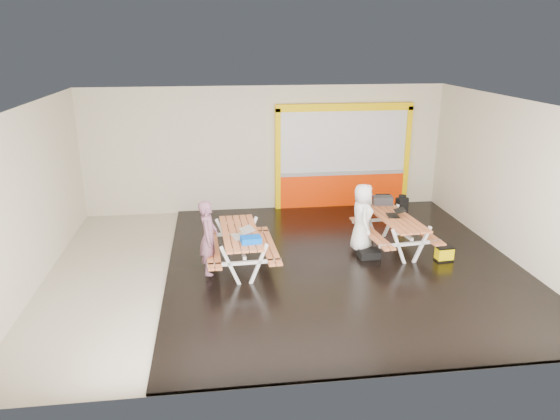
{
  "coord_description": "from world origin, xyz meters",
  "views": [
    {
      "loc": [
        -1.43,
        -10.14,
        4.7
      ],
      "look_at": [
        0.0,
        0.9,
        1.0
      ],
      "focal_mm": 33.21,
      "sensor_mm": 36.0,
      "label": 1
    }
  ],
  "objects": [
    {
      "name": "person_right",
      "position": [
        1.81,
        0.5,
        0.88
      ],
      "size": [
        0.58,
        0.81,
        1.55
      ],
      "primitive_type": "imported",
      "rotation": [
        0.0,
        0.0,
        1.45
      ],
      "color": "white",
      "rests_on": "deck"
    },
    {
      "name": "blue_pouch",
      "position": [
        -0.78,
        -0.61,
        0.91
      ],
      "size": [
        0.42,
        0.32,
        0.12
      ],
      "primitive_type": "cube",
      "rotation": [
        0.0,
        0.0,
        0.1
      ],
      "color": "#0149C8",
      "rests_on": "picnic_table_left"
    },
    {
      "name": "picnic_table_left",
      "position": [
        -0.96,
        0.02,
        0.65
      ],
      "size": [
        1.54,
        2.2,
        0.86
      ],
      "color": "#C26737",
      "rests_on": "deck"
    },
    {
      "name": "room",
      "position": [
        0.0,
        0.0,
        1.75
      ],
      "size": [
        10.02,
        8.02,
        3.52
      ],
      "color": "beige",
      "rests_on": "ground"
    },
    {
      "name": "toolbox",
      "position": [
        2.6,
        1.49,
        0.95
      ],
      "size": [
        0.49,
        0.29,
        0.27
      ],
      "color": "black",
      "rests_on": "picnic_table_right"
    },
    {
      "name": "fluke_bag",
      "position": [
        3.49,
        -0.22,
        0.21
      ],
      "size": [
        0.39,
        0.27,
        0.32
      ],
      "color": "black",
      "rests_on": "deck"
    },
    {
      "name": "deck",
      "position": [
        1.25,
        0.0,
        0.03
      ],
      "size": [
        7.5,
        7.98,
        0.05
      ],
      "primitive_type": "cube",
      "color": "black",
      "rests_on": "room"
    },
    {
      "name": "laptop_right",
      "position": [
        2.62,
        0.62,
        0.89
      ],
      "size": [
        0.44,
        0.4,
        0.17
      ],
      "color": "black",
      "rests_on": "picnic_table_right"
    },
    {
      "name": "picnic_table_right",
      "position": [
        2.61,
        0.56,
        0.64
      ],
      "size": [
        1.62,
        2.23,
        0.84
      ],
      "color": "#C26737",
      "rests_on": "deck"
    },
    {
      "name": "backpack",
      "position": [
        3.16,
        1.64,
        0.77
      ],
      "size": [
        0.32,
        0.26,
        0.47
      ],
      "color": "black",
      "rests_on": "picnic_table_right"
    },
    {
      "name": "kiosk",
      "position": [
        2.2,
        3.93,
        1.44
      ],
      "size": [
        3.88,
        0.16,
        3.0
      ],
      "color": "#F73300",
      "rests_on": "room"
    },
    {
      "name": "dark_case",
      "position": [
        1.9,
        0.15,
        0.14
      ],
      "size": [
        0.47,
        0.36,
        0.17
      ],
      "primitive_type": "cube",
      "rotation": [
        0.0,
        0.0,
        0.05
      ],
      "color": "black",
      "rests_on": "deck"
    },
    {
      "name": "person_left",
      "position": [
        -1.61,
        -0.33,
        0.89
      ],
      "size": [
        0.46,
        0.62,
        1.54
      ],
      "primitive_type": "imported",
      "rotation": [
        0.0,
        0.0,
        1.41
      ],
      "color": "#72475B",
      "rests_on": "deck"
    },
    {
      "name": "laptop_left",
      "position": [
        -0.93,
        -0.28,
        0.91
      ],
      "size": [
        0.5,
        0.47,
        0.18
      ],
      "color": "silver",
      "rests_on": "picnic_table_left"
    }
  ]
}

